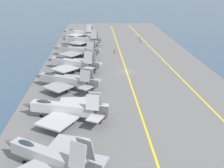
{
  "coord_description": "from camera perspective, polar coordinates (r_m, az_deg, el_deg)",
  "views": [
    {
      "loc": [
        -75.52,
        8.26,
        24.98
      ],
      "look_at": [
        -16.55,
        5.04,
        2.9
      ],
      "focal_mm": 45.0,
      "sensor_mm": 36.0,
      "label": 1
    }
  ],
  "objects": [
    {
      "name": "parked_jet_fifth",
      "position": [
        80.48,
        -8.09,
        4.25
      ],
      "size": [
        14.01,
        16.88,
        6.56
      ],
      "color": "#9EA3A8",
      "rests_on": "carrier_deck"
    },
    {
      "name": "parked_jet_third",
      "position": [
        52.32,
        -9.57,
        -4.99
      ],
      "size": [
        13.9,
        16.78,
        5.94
      ],
      "color": "#A8AAAF",
      "rests_on": "carrier_deck"
    },
    {
      "name": "crew_yellow_vest",
      "position": [
        124.75,
        5.65,
        9.51
      ],
      "size": [
        0.45,
        0.46,
        1.85
      ],
      "color": "#383328",
      "rests_on": "carrier_deck"
    },
    {
      "name": "parked_jet_second",
      "position": [
        38.85,
        -12.66,
        -14.32
      ],
      "size": [
        13.6,
        15.39,
        6.85
      ],
      "color": "#93999E",
      "rests_on": "carrier_deck"
    },
    {
      "name": "crew_brown_vest",
      "position": [
        99.45,
        0.55,
        6.77
      ],
      "size": [
        0.44,
        0.36,
        1.79
      ],
      "color": "#383328",
      "rests_on": "carrier_deck"
    },
    {
      "name": "parked_jet_seventh",
      "position": [
        112.09,
        -6.27,
        8.96
      ],
      "size": [
        12.81,
        16.53,
        6.37
      ],
      "color": "gray",
      "rests_on": "carrier_deck"
    },
    {
      "name": "parked_jet_eighth",
      "position": [
        126.6,
        -6.68,
        10.35
      ],
      "size": [
        13.19,
        15.94,
        6.43
      ],
      "color": "#A8AAAF",
      "rests_on": "carrier_deck"
    },
    {
      "name": "ground_plane",
      "position": [
        79.97,
        2.96,
        2.27
      ],
      "size": [
        2000.0,
        2000.0,
        0.0
      ],
      "primitive_type": "plane",
      "color": "#334C66"
    },
    {
      "name": "deck_stripe_centerline",
      "position": [
        79.85,
        2.97,
        2.54
      ],
      "size": [
        168.03,
        0.36,
        0.01
      ],
      "primitive_type": "cube",
      "color": "yellow",
      "rests_on": "carrier_deck"
    },
    {
      "name": "parked_jet_fourth",
      "position": [
        66.91,
        -9.51,
        0.77
      ],
      "size": [
        12.69,
        17.05,
        5.78
      ],
      "color": "gray",
      "rests_on": "carrier_deck"
    },
    {
      "name": "deck_stripe_foul_line",
      "position": [
        82.38,
        12.44,
        2.65
      ],
      "size": [
        167.89,
        7.51,
        0.01
      ],
      "primitive_type": "cube",
      "rotation": [
        0.0,
        0.0,
        0.04
      ],
      "color": "yellow",
      "rests_on": "carrier_deck"
    },
    {
      "name": "carrier_deck",
      "position": [
        79.91,
        2.97,
        2.41
      ],
      "size": [
        186.7,
        49.53,
        0.4
      ],
      "primitive_type": "cube",
      "color": "slate",
      "rests_on": "ground"
    },
    {
      "name": "parked_jet_sixth",
      "position": [
        94.95,
        -7.35,
        6.88
      ],
      "size": [
        13.93,
        16.95,
        5.96
      ],
      "color": "gray",
      "rests_on": "carrier_deck"
    },
    {
      "name": "crew_blue_vest",
      "position": [
        116.71,
        5.82,
        8.72
      ],
      "size": [
        0.44,
        0.37,
        1.75
      ],
      "color": "#4C473D",
      "rests_on": "carrier_deck"
    }
  ]
}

